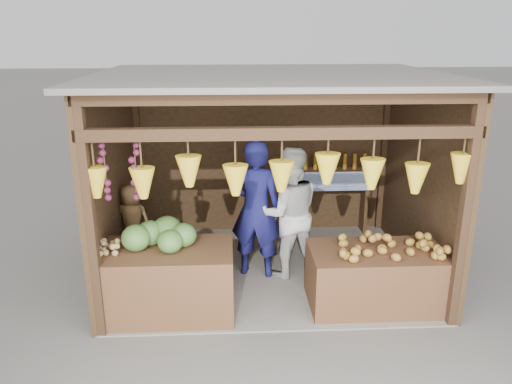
% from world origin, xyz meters
% --- Properties ---
extents(ground, '(80.00, 80.00, 0.00)m').
position_xyz_m(ground, '(0.00, 0.00, 0.00)').
color(ground, '#514F49').
rests_on(ground, ground).
extents(stall_structure, '(4.30, 3.30, 2.66)m').
position_xyz_m(stall_structure, '(-0.03, -0.04, 1.67)').
color(stall_structure, slate).
rests_on(stall_structure, ground).
extents(back_shelf, '(1.25, 0.32, 1.32)m').
position_xyz_m(back_shelf, '(1.05, 1.28, 0.87)').
color(back_shelf, '#382314').
rests_on(back_shelf, ground).
extents(counter_left, '(1.48, 0.85, 0.81)m').
position_xyz_m(counter_left, '(-1.24, -1.03, 0.41)').
color(counter_left, '#51301B').
rests_on(counter_left, ground).
extents(counter_right, '(1.59, 0.85, 0.71)m').
position_xyz_m(counter_right, '(1.20, -0.98, 0.35)').
color(counter_right, '#4E301A').
rests_on(counter_right, ground).
extents(stool, '(0.29, 0.29, 0.27)m').
position_xyz_m(stool, '(-1.81, -0.02, 0.14)').
color(stool, black).
rests_on(stool, ground).
extents(man_standing, '(0.78, 0.61, 1.87)m').
position_xyz_m(man_standing, '(-0.19, -0.12, 0.93)').
color(man_standing, '#14154E').
rests_on(man_standing, ground).
extents(woman_standing, '(0.92, 0.75, 1.76)m').
position_xyz_m(woman_standing, '(0.24, -0.12, 0.88)').
color(woman_standing, silver).
rests_on(woman_standing, ground).
extents(vendor_seated, '(0.55, 0.42, 1.00)m').
position_xyz_m(vendor_seated, '(-1.81, -0.02, 0.77)').
color(vendor_seated, brown).
rests_on(vendor_seated, stool).
extents(melon_pile, '(1.00, 0.50, 0.32)m').
position_xyz_m(melon_pile, '(-1.26, -0.97, 0.97)').
color(melon_pile, '#1D5316').
rests_on(melon_pile, counter_left).
extents(tanfruit_pile, '(0.34, 0.40, 0.13)m').
position_xyz_m(tanfruit_pile, '(-1.89, -1.06, 0.88)').
color(tanfruit_pile, '#A57C4C').
rests_on(tanfruit_pile, counter_left).
extents(mango_pile, '(1.40, 0.64, 0.22)m').
position_xyz_m(mango_pile, '(1.29, -1.01, 0.82)').
color(mango_pile, '#C43F1A').
rests_on(mango_pile, counter_right).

